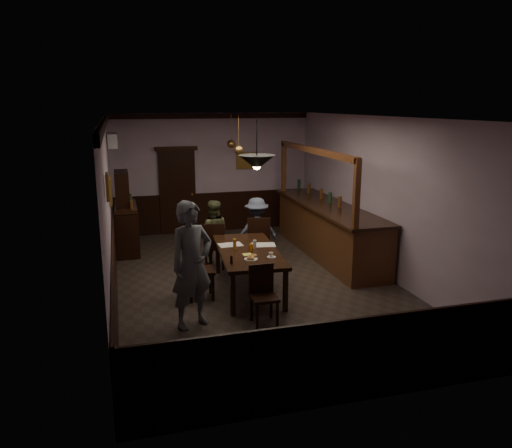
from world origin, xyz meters
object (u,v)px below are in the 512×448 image
object	(u,v)px
dining_table	(248,253)
pendant_brass_mid	(239,150)
bar_counter	(328,229)
person_seated_right	(257,230)
soda_can	(251,247)
chair_near	(263,291)
chair_far_right	(259,239)
person_standing	(192,265)
chair_side	(195,266)
person_seated_left	(213,233)
coffee_cup	(271,255)
pendant_brass_far	(231,144)
chair_far_left	(214,244)
sideboard	(126,220)
pendant_iron	(257,162)

from	to	relation	value
dining_table	pendant_brass_mid	bearing A→B (deg)	80.76
dining_table	bar_counter	bearing A→B (deg)	35.56
person_seated_right	soda_can	xyz separation A→B (m)	(-0.54, -1.59, 0.13)
chair_near	chair_far_right	bearing A→B (deg)	75.58
person_seated_right	dining_table	bearing A→B (deg)	66.64
dining_table	person_standing	world-z (taller)	person_standing
chair_side	soda_can	xyz separation A→B (m)	(0.99, 0.04, 0.24)
person_seated_left	coffee_cup	bearing A→B (deg)	117.71
person_seated_left	bar_counter	bearing A→B (deg)	-167.52
chair_far_right	pendant_brass_far	distance (m)	2.84
chair_far_left	soda_can	xyz separation A→B (m)	(0.39, -1.39, 0.29)
chair_far_left	chair_near	bearing A→B (deg)	105.26
coffee_cup	chair_far_right	bearing A→B (deg)	85.48
coffee_cup	bar_counter	distance (m)	2.88
sideboard	person_seated_right	bearing A→B (deg)	-30.71
chair_far_left	person_seated_left	size ratio (longest dim) A/B	0.71
person_seated_left	person_seated_right	size ratio (longest dim) A/B	0.99
chair_far_left	person_seated_left	world-z (taller)	person_seated_left
pendant_brass_far	chair_near	bearing A→B (deg)	-97.48
chair_far_left	person_standing	size ratio (longest dim) A/B	0.50
soda_can	pendant_iron	distance (m)	1.71
chair_far_left	sideboard	distance (m)	2.40
chair_side	person_seated_right	xyz separation A→B (m)	(1.53, 1.63, 0.11)
sideboard	pendant_iron	size ratio (longest dim) A/B	2.40
pendant_brass_mid	coffee_cup	bearing A→B (deg)	-91.41
bar_counter	sideboard	bearing A→B (deg)	160.83
person_seated_left	chair_far_left	bearing A→B (deg)	96.32
chair_side	person_seated_left	world-z (taller)	person_seated_left
pendant_brass_far	pendant_brass_mid	bearing A→B (deg)	-97.34
chair_near	pendant_brass_far	size ratio (longest dim) A/B	1.09
chair_near	bar_counter	xyz separation A→B (m)	(2.32, 2.90, 0.11)
dining_table	chair_far_right	bearing A→B (deg)	66.16
chair_near	soda_can	distance (m)	1.29
pendant_iron	pendant_brass_mid	distance (m)	2.75
sideboard	dining_table	bearing A→B (deg)	-56.66
chair_near	sideboard	xyz separation A→B (m)	(-1.88, 4.36, 0.24)
person_seated_left	coffee_cup	size ratio (longest dim) A/B	16.84
dining_table	chair_near	world-z (taller)	chair_near
person_seated_right	person_seated_left	bearing A→B (deg)	-7.17
dining_table	pendant_iron	bearing A→B (deg)	-94.78
chair_far_right	pendant_brass_mid	bearing A→B (deg)	-58.48
chair_side	chair_far_left	bearing A→B (deg)	-19.02
person_standing	person_seated_right	size ratio (longest dim) A/B	1.38
person_seated_left	pendant_iron	xyz separation A→B (m)	(0.25, -2.38, 1.69)
dining_table	pendant_brass_mid	size ratio (longest dim) A/B	2.81
person_seated_right	pendant_brass_far	size ratio (longest dim) A/B	1.69
chair_far_right	pendant_brass_mid	world-z (taller)	pendant_brass_mid
soda_can	bar_counter	xyz separation A→B (m)	(2.17, 1.66, -0.22)
chair_side	pendant_brass_mid	world-z (taller)	pendant_brass_mid
person_seated_left	sideboard	xyz separation A→B (m)	(-1.68, 1.45, 0.05)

